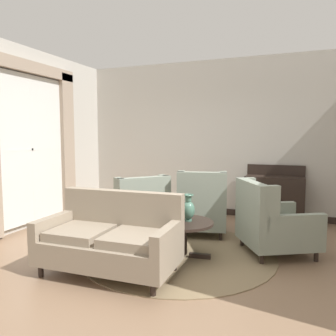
{
  "coord_description": "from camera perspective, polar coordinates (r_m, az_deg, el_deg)",
  "views": [
    {
      "loc": [
        1.46,
        -3.8,
        1.59
      ],
      "look_at": [
        -0.31,
        0.72,
        1.12
      ],
      "focal_mm": 35.26,
      "sensor_mm": 36.0,
      "label": 1
    }
  ],
  "objects": [
    {
      "name": "wall_left",
      "position": [
        6.36,
        -21.86,
        4.8
      ],
      "size": [
        0.08,
        3.9,
        3.1
      ],
      "primitive_type": "cube",
      "color": "#BCB7AD",
      "rests_on": "ground"
    },
    {
      "name": "sideboard",
      "position": [
        6.4,
        17.91,
        -4.64
      ],
      "size": [
        1.04,
        0.41,
        1.05
      ],
      "color": "black",
      "rests_on": "ground"
    },
    {
      "name": "area_rug",
      "position": [
        4.64,
        1.73,
        -14.41
      ],
      "size": [
        2.61,
        2.61,
        0.01
      ],
      "primitive_type": "cylinder",
      "color": "#847051",
      "rests_on": "ground"
    },
    {
      "name": "settee",
      "position": [
        3.98,
        -9.83,
        -12.06
      ],
      "size": [
        1.6,
        0.87,
        0.92
      ],
      "rotation": [
        0.0,
        0.0,
        0.03
      ],
      "color": "gray",
      "rests_on": "ground"
    },
    {
      "name": "wall_back",
      "position": [
        6.75,
        8.91,
        5.16
      ],
      "size": [
        5.94,
        0.08,
        3.1
      ],
      "primitive_type": "cube",
      "color": "#BCB7AD",
      "rests_on": "ground"
    },
    {
      "name": "ground",
      "position": [
        4.37,
        0.36,
        -15.74
      ],
      "size": [
        8.09,
        8.09,
        0.0
      ],
      "primitive_type": "plane",
      "color": "#896B51"
    },
    {
      "name": "porcelain_vase",
      "position": [
        4.33,
        3.53,
        -7.09
      ],
      "size": [
        0.17,
        0.17,
        0.35
      ],
      "color": "#4C7A66",
      "rests_on": "coffee_table"
    },
    {
      "name": "window_with_curtains",
      "position": [
        6.16,
        -22.4,
        4.48
      ],
      "size": [
        0.12,
        2.12,
        2.81
      ],
      "color": "silver"
    },
    {
      "name": "armchair_near_window",
      "position": [
        5.29,
        -5.17,
        -7.22
      ],
      "size": [
        1.15,
        1.16,
        0.97
      ],
      "rotation": [
        0.0,
        0.0,
        4.02
      ],
      "color": "gray",
      "rests_on": "ground"
    },
    {
      "name": "armchair_far_left",
      "position": [
        4.7,
        17.46,
        -9.14
      ],
      "size": [
        1.19,
        1.17,
        0.99
      ],
      "rotation": [
        0.0,
        0.0,
        2.08
      ],
      "color": "gray",
      "rests_on": "ground"
    },
    {
      "name": "armchair_beside_settee",
      "position": [
        5.31,
        5.92,
        -6.9
      ],
      "size": [
        0.91,
        0.95,
        1.05
      ],
      "rotation": [
        0.0,
        0.0,
        3.37
      ],
      "color": "gray",
      "rests_on": "ground"
    },
    {
      "name": "baseboard_back",
      "position": [
        6.87,
        8.63,
        -7.35
      ],
      "size": [
        5.78,
        0.03,
        0.12
      ],
      "primitive_type": "cube",
      "color": "black",
      "rests_on": "ground"
    },
    {
      "name": "coffee_table",
      "position": [
        4.37,
        2.68,
        -10.45
      ],
      "size": [
        0.79,
        0.79,
        0.48
      ],
      "color": "black",
      "rests_on": "ground"
    }
  ]
}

